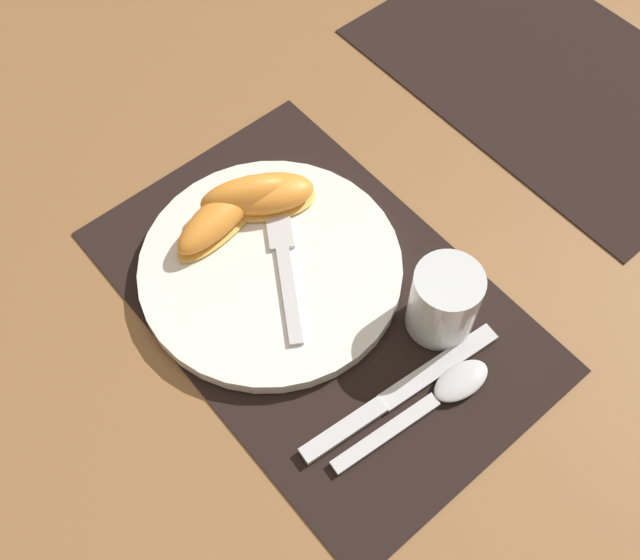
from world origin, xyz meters
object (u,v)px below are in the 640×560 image
at_px(spoon, 441,395).
at_px(citrus_wedge_0, 267,195).
at_px(plate, 271,268).
at_px(citrus_wedge_1, 245,197).
at_px(juice_glass, 443,304).
at_px(knife, 397,395).
at_px(fork, 283,255).
at_px(citrus_wedge_2, 221,215).

height_order(spoon, citrus_wedge_0, citrus_wedge_0).
xyz_separation_m(plate, citrus_wedge_1, (-0.07, 0.03, 0.03)).
bearing_deg(juice_glass, citrus_wedge_0, -167.74).
bearing_deg(spoon, citrus_wedge_1, -177.53).
bearing_deg(knife, juice_glass, 109.88).
xyz_separation_m(knife, spoon, (0.03, 0.03, 0.00)).
bearing_deg(citrus_wedge_1, knife, -4.29).
distance_m(plate, knife, 0.19).
bearing_deg(citrus_wedge_1, spoon, 2.47).
height_order(fork, citrus_wedge_0, citrus_wedge_0).
relative_size(juice_glass, citrus_wedge_0, 0.69).
bearing_deg(citrus_wedge_1, juice_glass, 16.66).
relative_size(spoon, citrus_wedge_2, 1.33).
xyz_separation_m(spoon, fork, (-0.21, -0.02, 0.01)).
distance_m(plate, spoon, 0.22).
height_order(citrus_wedge_0, citrus_wedge_1, citrus_wedge_1).
bearing_deg(spoon, knife, -131.01).
bearing_deg(fork, juice_glass, 26.54).
xyz_separation_m(plate, fork, (0.00, 0.02, 0.01)).
height_order(knife, citrus_wedge_0, citrus_wedge_0).
height_order(fork, citrus_wedge_2, citrus_wedge_2).
bearing_deg(knife, fork, 176.61).
height_order(juice_glass, fork, juice_glass).
xyz_separation_m(knife, fork, (-0.19, 0.01, 0.02)).
distance_m(spoon, citrus_wedge_2, 0.29).
height_order(plate, knife, plate).
relative_size(knife, citrus_wedge_2, 1.67).
distance_m(spoon, citrus_wedge_0, 0.28).
bearing_deg(citrus_wedge_1, citrus_wedge_2, -90.47).
bearing_deg(citrus_wedge_0, citrus_wedge_1, -115.66).
relative_size(juice_glass, citrus_wedge_1, 0.76).
distance_m(fork, citrus_wedge_0, 0.07).
bearing_deg(citrus_wedge_2, citrus_wedge_1, 89.53).
distance_m(plate, juice_glass, 0.18).
relative_size(knife, fork, 1.39).
height_order(plate, citrus_wedge_0, citrus_wedge_0).
bearing_deg(plate, fork, 85.94).
bearing_deg(citrus_wedge_0, juice_glass, 12.26).
bearing_deg(citrus_wedge_2, juice_glass, 23.71).
distance_m(knife, citrus_wedge_0, 0.26).
distance_m(juice_glass, knife, 0.10).
bearing_deg(juice_glass, plate, -148.92).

